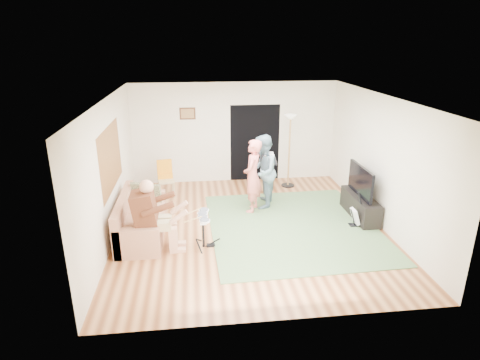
# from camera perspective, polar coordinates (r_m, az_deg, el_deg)

# --- Properties ---
(floor) EXTENTS (6.00, 6.00, 0.00)m
(floor) POSITION_cam_1_polar(r_m,az_deg,el_deg) (8.54, 1.42, -6.67)
(floor) COLOR brown
(floor) RESTS_ON ground
(walls) EXTENTS (5.50, 6.00, 2.70)m
(walls) POSITION_cam_1_polar(r_m,az_deg,el_deg) (8.04, 1.50, 2.00)
(walls) COLOR silver
(walls) RESTS_ON floor
(ceiling) EXTENTS (6.00, 6.00, 0.00)m
(ceiling) POSITION_cam_1_polar(r_m,az_deg,el_deg) (7.74, 1.59, 11.57)
(ceiling) COLOR white
(ceiling) RESTS_ON walls
(window_blinds) EXTENTS (0.00, 2.05, 2.05)m
(window_blinds) POSITION_cam_1_polar(r_m,az_deg,el_deg) (8.26, -17.92, 2.97)
(window_blinds) COLOR brown
(window_blinds) RESTS_ON walls
(doorway) EXTENTS (2.10, 0.00, 2.10)m
(doorway) POSITION_cam_1_polar(r_m,az_deg,el_deg) (11.04, 2.13, 5.27)
(doorway) COLOR black
(doorway) RESTS_ON walls
(picture_frame) EXTENTS (0.42, 0.03, 0.32)m
(picture_frame) POSITION_cam_1_polar(r_m,az_deg,el_deg) (10.74, -7.48, 9.35)
(picture_frame) COLOR #3F2314
(picture_frame) RESTS_ON walls
(area_rug) EXTENTS (3.55, 3.91, 0.02)m
(area_rug) POSITION_cam_1_polar(r_m,az_deg,el_deg) (8.63, 7.46, -6.49)
(area_rug) COLOR #4C6D42
(area_rug) RESTS_ON floor
(sofa) EXTENTS (0.84, 2.03, 0.82)m
(sofa) POSITION_cam_1_polar(r_m,az_deg,el_deg) (8.36, -14.30, -5.86)
(sofa) COLOR #AA7355
(sofa) RESTS_ON floor
(drummer) EXTENTS (0.91, 0.51, 1.40)m
(drummer) POSITION_cam_1_polar(r_m,az_deg,el_deg) (7.61, -11.87, -6.02)
(drummer) COLOR #582B18
(drummer) RESTS_ON sofa
(drum_kit) EXTENTS (0.37, 0.67, 0.69)m
(drum_kit) POSITION_cam_1_polar(r_m,az_deg,el_deg) (7.68, -5.25, -7.44)
(drum_kit) COLOR black
(drum_kit) RESTS_ON floor
(singer) EXTENTS (0.59, 0.72, 1.68)m
(singer) POSITION_cam_1_polar(r_m,az_deg,el_deg) (9.01, 1.80, 0.54)
(singer) COLOR #E26A62
(singer) RESTS_ON floor
(microphone) EXTENTS (0.06, 0.06, 0.24)m
(microphone) POSITION_cam_1_polar(r_m,az_deg,el_deg) (8.91, 3.10, 3.12)
(microphone) COLOR black
(microphone) RESTS_ON singer
(guitarist) EXTENTS (0.86, 0.98, 1.72)m
(guitarist) POSITION_cam_1_polar(r_m,az_deg,el_deg) (9.26, 3.21, 1.19)
(guitarist) COLOR slate
(guitarist) RESTS_ON floor
(guitar_held) EXTENTS (0.20, 0.61, 0.26)m
(guitar_held) POSITION_cam_1_polar(r_m,az_deg,el_deg) (9.21, 4.47, 3.07)
(guitar_held) COLOR white
(guitar_held) RESTS_ON guitarist
(guitar_spare) EXTENTS (0.28, 0.25, 0.78)m
(guitar_spare) POSITION_cam_1_polar(r_m,az_deg,el_deg) (8.83, 16.08, -4.98)
(guitar_spare) COLOR black
(guitar_spare) RESTS_ON floor
(torchiere_lamp) EXTENTS (0.34, 0.34, 1.93)m
(torchiere_lamp) POSITION_cam_1_polar(r_m,az_deg,el_deg) (10.52, 7.09, 5.93)
(torchiere_lamp) COLOR black
(torchiere_lamp) RESTS_ON floor
(dining_chair) EXTENTS (0.45, 0.47, 0.91)m
(dining_chair) POSITION_cam_1_polar(r_m,az_deg,el_deg) (10.21, -10.42, -0.52)
(dining_chair) COLOR tan
(dining_chair) RESTS_ON floor
(tv_cabinet) EXTENTS (0.40, 1.40, 0.50)m
(tv_cabinet) POSITION_cam_1_polar(r_m,az_deg,el_deg) (9.30, 16.71, -3.60)
(tv_cabinet) COLOR black
(tv_cabinet) RESTS_ON floor
(television) EXTENTS (0.06, 1.19, 0.65)m
(television) POSITION_cam_1_polar(r_m,az_deg,el_deg) (9.07, 16.78, -0.13)
(television) COLOR black
(television) RESTS_ON tv_cabinet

